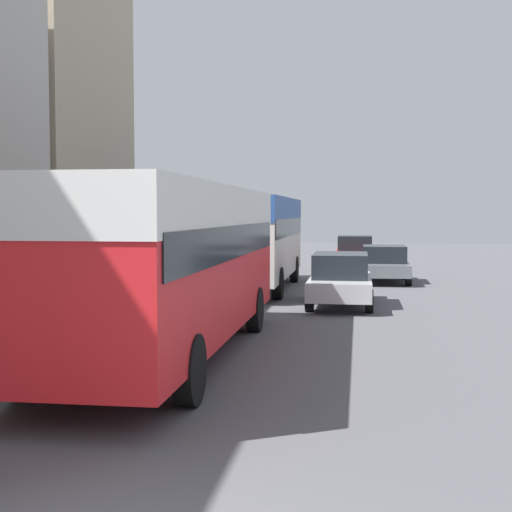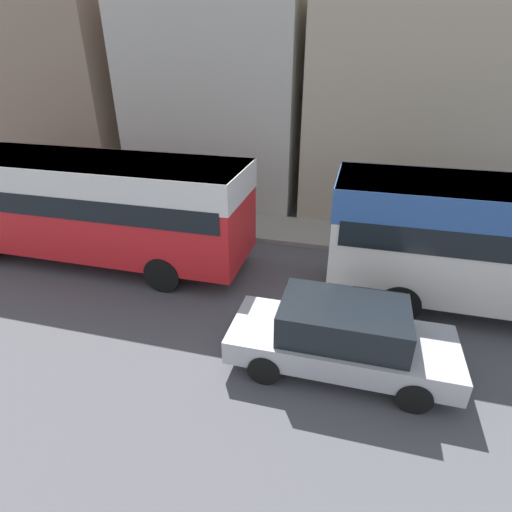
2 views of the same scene
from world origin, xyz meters
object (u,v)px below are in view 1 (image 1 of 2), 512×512
car_crossing (355,252)px  car_distant (341,279)px  bus_following (255,230)px  bus_lead (165,247)px  pedestrian_near_curb (199,254)px  car_far_curb (384,263)px

car_crossing → car_distant: car_crossing is taller
bus_following → car_distant: bus_following is taller
bus_lead → car_distant: bus_lead is taller
car_distant → pedestrian_near_curb: (-5.68, 6.72, 0.29)m
bus_following → car_far_curb: 5.70m
bus_lead → bus_following: size_ratio=1.10×
bus_lead → bus_following: 11.95m
car_far_curb → pedestrian_near_curb: 7.19m
bus_following → car_crossing: (3.39, 9.72, -1.25)m
bus_lead → pedestrian_near_curb: bus_lead is taller
bus_lead → car_far_curb: (4.46, 15.13, -1.29)m
bus_following → pedestrian_near_curb: bus_following is taller
bus_lead → car_far_curb: bearing=73.6°
bus_lead → car_distant: (2.98, 7.91, -1.25)m
car_crossing → pedestrian_near_curb: (-6.01, -7.04, 0.26)m
bus_lead → car_crossing: (3.31, 21.67, -1.22)m
bus_lead → bus_following: (-0.08, 11.95, 0.03)m
car_far_curb → pedestrian_near_curb: (-7.17, -0.49, 0.33)m
bus_lead → car_far_curb: 15.82m
bus_lead → car_crossing: size_ratio=2.56×
bus_lead → car_far_curb: size_ratio=2.56×
bus_following → pedestrian_near_curb: size_ratio=5.04×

